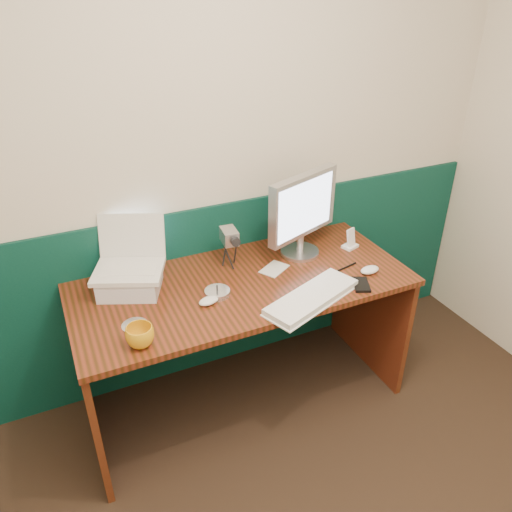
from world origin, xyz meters
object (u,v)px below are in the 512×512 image
keyboard (312,298)px  mug (140,336)px  laptop (125,249)px  monitor (302,214)px  camcorder (229,248)px  desk (244,344)px

keyboard → mug: 0.77m
laptop → monitor: 0.88m
laptop → keyboard: bearing=-7.2°
laptop → camcorder: (0.50, 0.01, -0.12)m
desk → monitor: monitor is taller
mug → keyboard: bearing=-1.1°
keyboard → camcorder: (-0.22, 0.44, 0.09)m
desk → monitor: (0.38, 0.13, 0.60)m
monitor → keyboard: size_ratio=0.93×
laptop → mug: (-0.05, -0.41, -0.17)m
desk → monitor: bearing=18.9°
monitor → camcorder: size_ratio=2.22×
laptop → keyboard: (0.72, -0.42, -0.21)m
desk → laptop: 0.79m
monitor → camcorder: (-0.38, 0.04, -0.12)m
monitor → keyboard: bearing=-132.6°
desk → keyboard: 0.52m
keyboard → desk: bearing=108.4°
camcorder → keyboard: bearing=-58.4°
desk → keyboard: bearing=-50.8°
desk → monitor: size_ratio=3.56×
desk → camcorder: 0.50m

